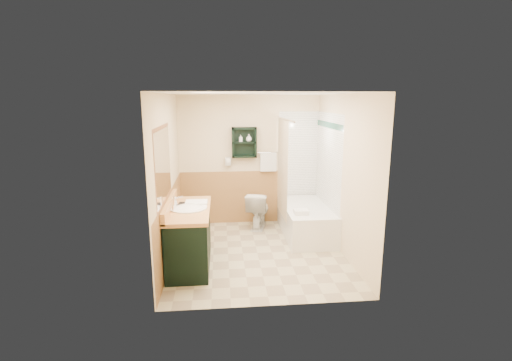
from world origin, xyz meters
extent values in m
plane|color=#C2B68D|center=(0.00, 0.00, 0.00)|extent=(3.00, 3.00, 0.00)
cube|color=beige|center=(0.00, 1.52, 1.20)|extent=(2.60, 0.04, 2.40)
cube|color=beige|center=(-1.32, 0.00, 1.20)|extent=(0.04, 3.00, 2.40)
cube|color=beige|center=(1.32, 0.00, 1.20)|extent=(0.04, 3.00, 2.40)
cube|color=white|center=(0.00, 0.00, 2.42)|extent=(2.60, 3.00, 0.04)
cube|color=black|center=(-0.10, 1.41, 1.55)|extent=(0.45, 0.15, 0.55)
cylinder|color=silver|center=(0.53, 0.75, 2.00)|extent=(0.03, 1.60, 0.03)
cube|color=black|center=(-0.99, -0.31, 0.42)|extent=(0.59, 1.32, 0.84)
cube|color=white|center=(0.93, 0.69, 0.26)|extent=(0.79, 1.50, 0.52)
imported|color=white|center=(0.13, 1.18, 0.33)|extent=(0.55, 0.75, 0.66)
cube|color=white|center=(-0.90, -0.10, 0.86)|extent=(0.31, 0.25, 0.04)
imported|color=black|center=(-1.16, -0.13, 0.95)|extent=(0.17, 0.04, 0.22)
cube|color=white|center=(0.73, 0.26, 0.56)|extent=(0.23, 0.19, 0.07)
imported|color=white|center=(-0.16, 1.40, 1.59)|extent=(0.07, 0.13, 0.06)
imported|color=white|center=(-0.01, 1.40, 1.62)|extent=(0.15, 0.17, 0.11)
camera|label=1|loc=(-0.53, -5.31, 2.33)|focal=26.00mm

